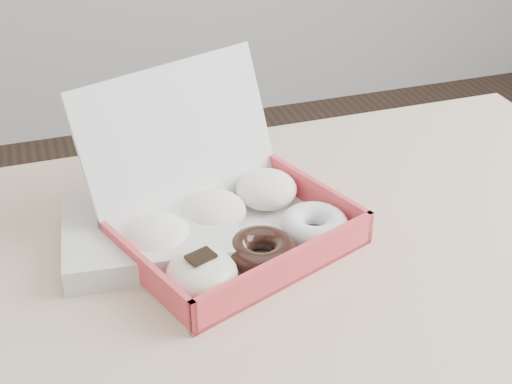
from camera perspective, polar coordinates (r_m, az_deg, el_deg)
name	(u,v)px	position (r m, az deg, el deg)	size (l,w,h in m)	color
table	(274,325)	(0.95, 1.48, -10.55)	(1.20, 0.80, 0.75)	tan
donut_box	(227,221)	(0.94, -2.34, -2.31)	(0.37, 0.36, 0.21)	silver
newspapers	(150,233)	(0.96, -8.45, -3.24)	(0.23, 0.18, 0.04)	white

